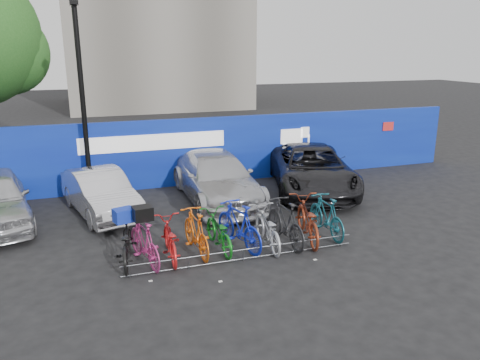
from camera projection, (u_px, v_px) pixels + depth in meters
name	position (u px, v px, depth m)	size (l,w,h in m)	color
ground	(235.00, 250.00, 11.44)	(100.00, 100.00, 0.00)	black
hoarding	(183.00, 152.00, 16.57)	(22.00, 0.18, 2.40)	#0A1C8F
lamppost	(82.00, 98.00, 14.47)	(0.25, 0.50, 6.11)	black
bike_rack	(244.00, 254.00, 10.85)	(5.60, 0.03, 0.30)	#595B60
car_1	(100.00, 193.00, 13.79)	(1.38, 3.97, 1.31)	silver
car_2	(216.00, 178.00, 15.03)	(2.10, 5.18, 1.50)	#BABBC0
car_3	(312.00, 169.00, 16.08)	(2.53, 5.50, 1.53)	black
bike_0	(126.00, 242.00, 10.67)	(0.67, 1.91, 1.00)	black
bike_1	(144.00, 242.00, 10.61)	(0.50, 1.78, 1.07)	#C73381
bike_2	(169.00, 239.00, 10.90)	(0.63, 1.80, 0.94)	red
bike_3	(196.00, 232.00, 11.15)	(0.51, 1.82, 1.09)	orange
bike_4	(218.00, 231.00, 11.37)	(0.63, 1.81, 0.95)	#106E18
bike_5	(239.00, 225.00, 11.45)	(0.55, 1.95, 1.17)	#1327C6
bike_6	(267.00, 228.00, 11.54)	(0.65, 1.86, 0.98)	#A7AAB0
bike_7	(286.00, 222.00, 11.68)	(0.55, 1.93, 1.16)	#242527
bike_8	(307.00, 220.00, 11.93)	(0.73, 2.09, 1.10)	maroon
bike_9	(326.00, 216.00, 12.22)	(0.51, 1.81, 1.09)	#175C6D
cargo_crate	(124.00, 215.00, 10.49)	(0.43, 0.33, 0.31)	#132BAD
cargo_topcase	(143.00, 213.00, 10.43)	(0.42, 0.38, 0.31)	black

